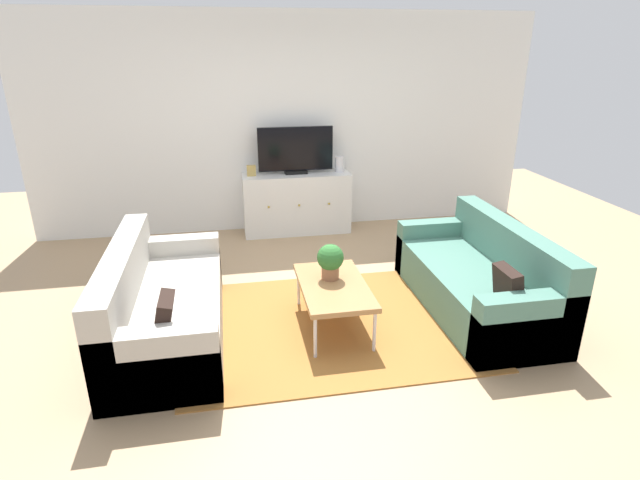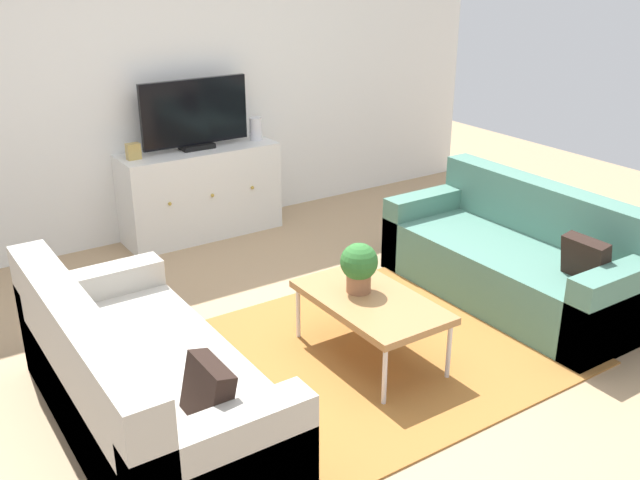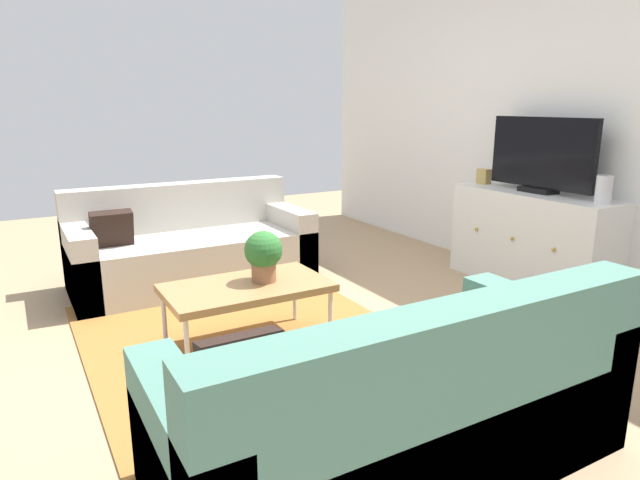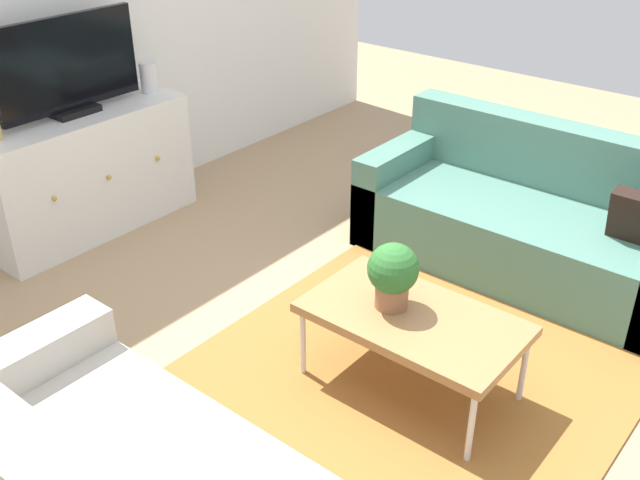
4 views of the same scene
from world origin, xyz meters
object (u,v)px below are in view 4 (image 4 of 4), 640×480
object	(u,v)px
couch_right_side	(532,221)
coffee_table	(413,321)
glass_vase	(149,77)
tv_console	(87,173)
potted_plant	(393,273)
flat_screen_tv	(68,67)

from	to	relation	value
couch_right_side	coffee_table	size ratio (longest dim) A/B	1.96
coffee_table	glass_vase	bearing A→B (deg)	76.36
tv_console	glass_vase	xyz separation A→B (m)	(0.56, 0.00, 0.49)
couch_right_side	glass_vase	size ratio (longest dim) A/B	9.54
potted_plant	flat_screen_tv	world-z (taller)	flat_screen_tv
tv_console	glass_vase	world-z (taller)	glass_vase
potted_plant	tv_console	bearing A→B (deg)	89.01
glass_vase	tv_console	bearing A→B (deg)	-180.00
coffee_table	glass_vase	size ratio (longest dim) A/B	4.86
coffee_table	tv_console	distance (m)	2.45
coffee_table	glass_vase	distance (m)	2.57
tv_console	glass_vase	bearing A→B (deg)	0.00
flat_screen_tv	tv_console	bearing A→B (deg)	-90.00
tv_console	flat_screen_tv	bearing A→B (deg)	90.00
couch_right_side	tv_console	world-z (taller)	couch_right_side
couch_right_side	flat_screen_tv	world-z (taller)	flat_screen_tv
couch_right_side	potted_plant	distance (m)	1.45
couch_right_side	flat_screen_tv	distance (m)	2.87
potted_plant	flat_screen_tv	bearing A→B (deg)	89.02
coffee_table	potted_plant	xyz separation A→B (m)	(-0.01, 0.12, 0.20)
coffee_table	flat_screen_tv	distance (m)	2.57
tv_console	flat_screen_tv	size ratio (longest dim) A/B	1.45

